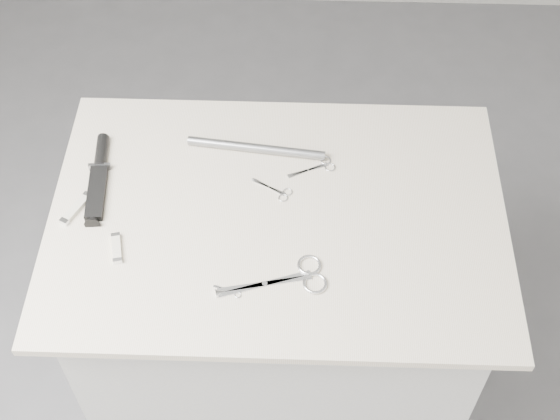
{
  "coord_description": "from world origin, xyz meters",
  "views": [
    {
      "loc": [
        0.04,
        -1.05,
        2.26
      ],
      "look_at": [
        0.0,
        0.01,
        0.92
      ],
      "focal_mm": 50.0,
      "sensor_mm": 36.0,
      "label": 1
    }
  ],
  "objects_px": {
    "large_shears": "(295,278)",
    "pocket_knife_a": "(76,208)",
    "pocket_knife_b": "(117,248)",
    "sheathed_knife": "(99,173)",
    "plinth": "(278,323)",
    "tiny_scissors": "(232,291)",
    "embroidery_scissors_b": "(277,191)",
    "metal_rail": "(256,148)",
    "embroidery_scissors_a": "(319,167)"
  },
  "relations": [
    {
      "from": "tiny_scissors",
      "to": "pocket_knife_b",
      "type": "xyz_separation_m",
      "value": [
        -0.25,
        0.1,
        0.0
      ]
    },
    {
      "from": "tiny_scissors",
      "to": "pocket_knife_a",
      "type": "height_order",
      "value": "pocket_knife_a"
    },
    {
      "from": "tiny_scissors",
      "to": "pocket_knife_a",
      "type": "relative_size",
      "value": 0.66
    },
    {
      "from": "plinth",
      "to": "pocket_knife_a",
      "type": "bearing_deg",
      "value": -179.65
    },
    {
      "from": "tiny_scissors",
      "to": "metal_rail",
      "type": "height_order",
      "value": "metal_rail"
    },
    {
      "from": "large_shears",
      "to": "metal_rail",
      "type": "relative_size",
      "value": 0.7
    },
    {
      "from": "plinth",
      "to": "large_shears",
      "type": "xyz_separation_m",
      "value": [
        0.04,
        -0.17,
        0.47
      ]
    },
    {
      "from": "plinth",
      "to": "tiny_scissors",
      "type": "height_order",
      "value": "tiny_scissors"
    },
    {
      "from": "embroidery_scissors_b",
      "to": "tiny_scissors",
      "type": "distance_m",
      "value": 0.28
    },
    {
      "from": "plinth",
      "to": "pocket_knife_a",
      "type": "distance_m",
      "value": 0.65
    },
    {
      "from": "large_shears",
      "to": "sheathed_knife",
      "type": "xyz_separation_m",
      "value": [
        -0.45,
        0.26,
        0.01
      ]
    },
    {
      "from": "plinth",
      "to": "large_shears",
      "type": "relative_size",
      "value": 3.98
    },
    {
      "from": "sheathed_knife",
      "to": "plinth",
      "type": "bearing_deg",
      "value": -108.07
    },
    {
      "from": "sheathed_knife",
      "to": "pocket_knife_a",
      "type": "relative_size",
      "value": 2.65
    },
    {
      "from": "pocket_knife_a",
      "to": "embroidery_scissors_a",
      "type": "bearing_deg",
      "value": -48.55
    },
    {
      "from": "metal_rail",
      "to": "embroidery_scissors_b",
      "type": "bearing_deg",
      "value": -66.08
    },
    {
      "from": "large_shears",
      "to": "embroidery_scissors_b",
      "type": "height_order",
      "value": "large_shears"
    },
    {
      "from": "embroidery_scissors_b",
      "to": "pocket_knife_b",
      "type": "xyz_separation_m",
      "value": [
        -0.33,
        -0.17,
        0.0
      ]
    },
    {
      "from": "large_shears",
      "to": "tiny_scissors",
      "type": "relative_size",
      "value": 3.67
    },
    {
      "from": "embroidery_scissors_a",
      "to": "embroidery_scissors_b",
      "type": "height_order",
      "value": "same"
    },
    {
      "from": "plinth",
      "to": "sheathed_knife",
      "type": "height_order",
      "value": "sheathed_knife"
    },
    {
      "from": "large_shears",
      "to": "embroidery_scissors_a",
      "type": "bearing_deg",
      "value": 65.95
    },
    {
      "from": "metal_rail",
      "to": "tiny_scissors",
      "type": "bearing_deg",
      "value": -94.27
    },
    {
      "from": "pocket_knife_b",
      "to": "sheathed_knife",
      "type": "bearing_deg",
      "value": 7.09
    },
    {
      "from": "embroidery_scissors_a",
      "to": "pocket_knife_b",
      "type": "relative_size",
      "value": 1.45
    },
    {
      "from": "plinth",
      "to": "large_shears",
      "type": "height_order",
      "value": "large_shears"
    },
    {
      "from": "embroidery_scissors_b",
      "to": "pocket_knife_a",
      "type": "bearing_deg",
      "value": -141.67
    },
    {
      "from": "large_shears",
      "to": "tiny_scissors",
      "type": "distance_m",
      "value": 0.13
    },
    {
      "from": "embroidery_scissors_b",
      "to": "metal_rail",
      "type": "height_order",
      "value": "metal_rail"
    },
    {
      "from": "large_shears",
      "to": "pocket_knife_a",
      "type": "bearing_deg",
      "value": 146.19
    },
    {
      "from": "plinth",
      "to": "large_shears",
      "type": "bearing_deg",
      "value": -75.85
    },
    {
      "from": "metal_rail",
      "to": "plinth",
      "type": "bearing_deg",
      "value": -72.98
    },
    {
      "from": "large_shears",
      "to": "pocket_knife_a",
      "type": "relative_size",
      "value": 2.42
    },
    {
      "from": "plinth",
      "to": "embroidery_scissors_a",
      "type": "relative_size",
      "value": 8.1
    },
    {
      "from": "large_shears",
      "to": "sheathed_knife",
      "type": "height_order",
      "value": "sheathed_knife"
    },
    {
      "from": "pocket_knife_b",
      "to": "pocket_knife_a",
      "type": "bearing_deg",
      "value": 32.97
    },
    {
      "from": "tiny_scissors",
      "to": "metal_rail",
      "type": "xyz_separation_m",
      "value": [
        0.03,
        0.39,
        0.01
      ]
    },
    {
      "from": "tiny_scissors",
      "to": "pocket_knife_a",
      "type": "xyz_separation_m",
      "value": [
        -0.36,
        0.2,
        0.0
      ]
    },
    {
      "from": "embroidery_scissors_a",
      "to": "sheathed_knife",
      "type": "relative_size",
      "value": 0.45
    },
    {
      "from": "plinth",
      "to": "tiny_scissors",
      "type": "relative_size",
      "value": 14.63
    },
    {
      "from": "embroidery_scissors_b",
      "to": "pocket_knife_a",
      "type": "relative_size",
      "value": 1.0
    },
    {
      "from": "embroidery_scissors_b",
      "to": "pocket_knife_b",
      "type": "distance_m",
      "value": 0.37
    },
    {
      "from": "embroidery_scissors_b",
      "to": "sheathed_knife",
      "type": "distance_m",
      "value": 0.41
    },
    {
      "from": "large_shears",
      "to": "metal_rail",
      "type": "distance_m",
      "value": 0.36
    },
    {
      "from": "embroidery_scissors_a",
      "to": "large_shears",
      "type": "bearing_deg",
      "value": -123.54
    },
    {
      "from": "embroidery_scissors_b",
      "to": "pocket_knife_b",
      "type": "bearing_deg",
      "value": -123.21
    },
    {
      "from": "embroidery_scissors_a",
      "to": "pocket_knife_a",
      "type": "distance_m",
      "value": 0.55
    },
    {
      "from": "tiny_scissors",
      "to": "pocket_knife_a",
      "type": "bearing_deg",
      "value": 165.85
    },
    {
      "from": "pocket_knife_a",
      "to": "pocket_knife_b",
      "type": "height_order",
      "value": "pocket_knife_a"
    },
    {
      "from": "embroidery_scissors_a",
      "to": "sheathed_knife",
      "type": "bearing_deg",
      "value": 160.26
    }
  ]
}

